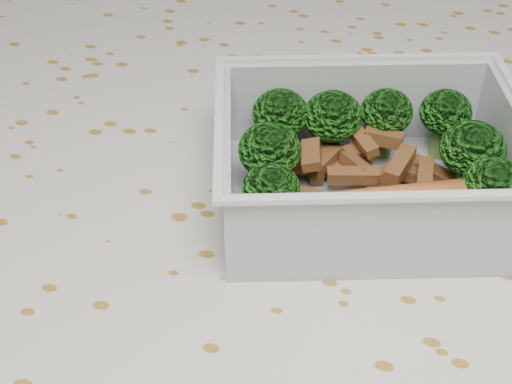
# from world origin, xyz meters

# --- Properties ---
(dining_table) EXTENTS (1.40, 0.90, 0.75)m
(dining_table) POSITION_xyz_m (0.00, 0.00, 0.67)
(dining_table) COLOR brown
(dining_table) RESTS_ON ground
(tablecloth) EXTENTS (1.46, 0.96, 0.19)m
(tablecloth) POSITION_xyz_m (0.00, 0.00, 0.72)
(tablecloth) COLOR beige
(tablecloth) RESTS_ON dining_table
(lunch_container) EXTENTS (0.22, 0.19, 0.06)m
(lunch_container) POSITION_xyz_m (0.05, 0.04, 0.78)
(lunch_container) COLOR silver
(lunch_container) RESTS_ON tablecloth
(broccoli_florets) EXTENTS (0.17, 0.14, 0.05)m
(broccoli_florets) POSITION_xyz_m (0.05, 0.06, 0.79)
(broccoli_florets) COLOR #608C3F
(broccoli_florets) RESTS_ON lunch_container
(meat_pile) EXTENTS (0.12, 0.07, 0.03)m
(meat_pile) POSITION_xyz_m (0.04, 0.05, 0.77)
(meat_pile) COLOR brown
(meat_pile) RESTS_ON lunch_container
(sausage) EXTENTS (0.15, 0.08, 0.03)m
(sausage) POSITION_xyz_m (0.07, 0.00, 0.78)
(sausage) COLOR #C55D2C
(sausage) RESTS_ON lunch_container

